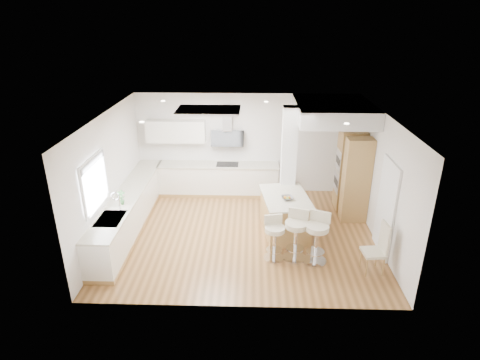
{
  "coord_description": "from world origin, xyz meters",
  "views": [
    {
      "loc": [
        0.17,
        -8.13,
        4.79
      ],
      "look_at": [
        -0.1,
        0.4,
        1.2
      ],
      "focal_mm": 30.0,
      "sensor_mm": 36.0,
      "label": 1
    }
  ],
  "objects_px": {
    "peninsula": "(285,214)",
    "bar_stool_b": "(296,232)",
    "bar_stool_a": "(274,236)",
    "dining_chair": "(379,246)",
    "bar_stool_c": "(317,235)"
  },
  "relations": [
    {
      "from": "bar_stool_a",
      "to": "dining_chair",
      "type": "height_order",
      "value": "dining_chair"
    },
    {
      "from": "bar_stool_b",
      "to": "bar_stool_c",
      "type": "distance_m",
      "value": 0.42
    },
    {
      "from": "bar_stool_b",
      "to": "dining_chair",
      "type": "height_order",
      "value": "bar_stool_b"
    },
    {
      "from": "bar_stool_c",
      "to": "dining_chair",
      "type": "height_order",
      "value": "bar_stool_c"
    },
    {
      "from": "dining_chair",
      "to": "peninsula",
      "type": "bearing_deg",
      "value": 132.77
    },
    {
      "from": "peninsula",
      "to": "bar_stool_b",
      "type": "xyz_separation_m",
      "value": [
        0.15,
        -1.06,
        0.14
      ]
    },
    {
      "from": "peninsula",
      "to": "bar_stool_c",
      "type": "distance_m",
      "value": 1.31
    },
    {
      "from": "bar_stool_c",
      "to": "dining_chair",
      "type": "distance_m",
      "value": 1.2
    },
    {
      "from": "bar_stool_a",
      "to": "dining_chair",
      "type": "xyz_separation_m",
      "value": [
        2.01,
        -0.38,
        0.03
      ]
    },
    {
      "from": "peninsula",
      "to": "dining_chair",
      "type": "distance_m",
      "value": 2.27
    },
    {
      "from": "peninsula",
      "to": "bar_stool_a",
      "type": "xyz_separation_m",
      "value": [
        -0.3,
        -1.1,
        0.07
      ]
    },
    {
      "from": "peninsula",
      "to": "bar_stool_a",
      "type": "height_order",
      "value": "peninsula"
    },
    {
      "from": "peninsula",
      "to": "dining_chair",
      "type": "relative_size",
      "value": 1.54
    },
    {
      "from": "bar_stool_c",
      "to": "peninsula",
      "type": "bearing_deg",
      "value": 139.22
    },
    {
      "from": "peninsula",
      "to": "bar_stool_b",
      "type": "relative_size",
      "value": 1.51
    }
  ]
}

